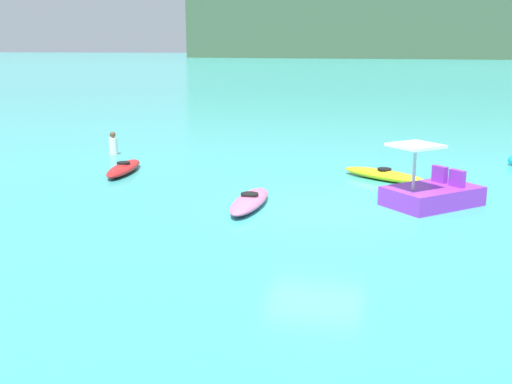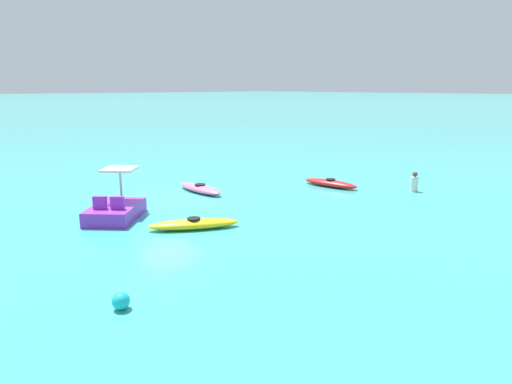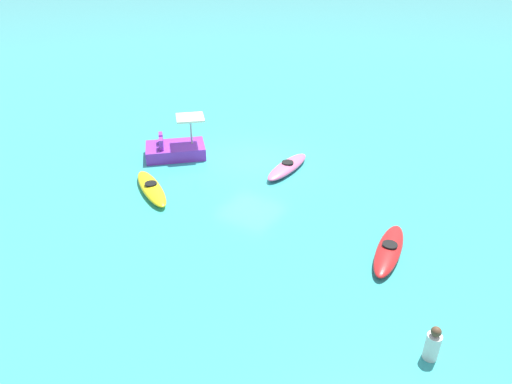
{
  "view_description": "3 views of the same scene",
  "coord_description": "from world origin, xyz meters",
  "px_view_note": "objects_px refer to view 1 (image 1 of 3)",
  "views": [
    {
      "loc": [
        1.89,
        -14.66,
        4.09
      ],
      "look_at": [
        -1.75,
        0.76,
        0.24
      ],
      "focal_mm": 42.45,
      "sensor_mm": 36.0,
      "label": 1
    },
    {
      "loc": [
        9.81,
        15.86,
        4.52
      ],
      "look_at": [
        -1.87,
        3.48,
        0.57
      ],
      "focal_mm": 32.01,
      "sensor_mm": 36.0,
      "label": 2
    },
    {
      "loc": [
        -9.08,
        14.1,
        7.91
      ],
      "look_at": [
        -1.92,
        2.64,
        0.31
      ],
      "focal_mm": 31.51,
      "sensor_mm": 36.0,
      "label": 3
    }
  ],
  "objects_px": {
    "kayak_red": "(124,168)",
    "kayak_pink": "(250,201)",
    "kayak_yellow": "(384,175)",
    "pedal_boat_purple": "(432,193)",
    "person_near_shore": "(113,145)"
  },
  "relations": [
    {
      "from": "kayak_pink",
      "to": "person_near_shore",
      "type": "bearing_deg",
      "value": 137.65
    },
    {
      "from": "kayak_red",
      "to": "kayak_yellow",
      "type": "xyz_separation_m",
      "value": [
        8.36,
        0.9,
        -0.0
      ]
    },
    {
      "from": "kayak_yellow",
      "to": "person_near_shore",
      "type": "bearing_deg",
      "value": 167.78
    },
    {
      "from": "kayak_pink",
      "to": "pedal_boat_purple",
      "type": "height_order",
      "value": "pedal_boat_purple"
    },
    {
      "from": "kayak_red",
      "to": "kayak_pink",
      "type": "relative_size",
      "value": 1.0
    },
    {
      "from": "kayak_red",
      "to": "kayak_pink",
      "type": "height_order",
      "value": "same"
    },
    {
      "from": "kayak_red",
      "to": "kayak_yellow",
      "type": "bearing_deg",
      "value": 6.15
    },
    {
      "from": "pedal_boat_purple",
      "to": "person_near_shore",
      "type": "relative_size",
      "value": 3.15
    },
    {
      "from": "kayak_red",
      "to": "person_near_shore",
      "type": "relative_size",
      "value": 3.15
    },
    {
      "from": "kayak_red",
      "to": "pedal_boat_purple",
      "type": "height_order",
      "value": "pedal_boat_purple"
    },
    {
      "from": "person_near_shore",
      "to": "pedal_boat_purple",
      "type": "bearing_deg",
      "value": -23.69
    },
    {
      "from": "kayak_red",
      "to": "kayak_pink",
      "type": "distance_m",
      "value": 5.99
    },
    {
      "from": "kayak_yellow",
      "to": "person_near_shore",
      "type": "distance_m",
      "value": 10.49
    },
    {
      "from": "pedal_boat_purple",
      "to": "person_near_shore",
      "type": "bearing_deg",
      "value": 156.31
    },
    {
      "from": "kayak_pink",
      "to": "pedal_boat_purple",
      "type": "relative_size",
      "value": 1.0
    }
  ]
}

